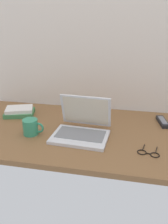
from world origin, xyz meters
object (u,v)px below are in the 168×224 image
object	(u,v)px
laptop	(82,127)
remote_control_near	(163,122)
eyeglasses	(148,153)
book_stack	(20,112)
coffee_mug	(31,127)

from	to	relation	value
laptop	remote_control_near	distance (m)	0.54
laptop	remote_control_near	xyz separation A→B (m)	(0.47, 0.25, -0.03)
laptop	eyeglasses	xyz separation A→B (m)	(0.37, -0.13, -0.04)
eyeglasses	book_stack	size ratio (longest dim) A/B	0.54
eyeglasses	book_stack	world-z (taller)	book_stack
coffee_mug	book_stack	size ratio (longest dim) A/B	0.56
remote_control_near	laptop	bearing A→B (deg)	-152.20
remote_control_near	book_stack	size ratio (longest dim) A/B	0.74
eyeglasses	book_stack	bearing A→B (deg)	158.80
coffee_mug	remote_control_near	bearing A→B (deg)	21.68
eyeglasses	remote_control_near	bearing A→B (deg)	74.39
laptop	book_stack	bearing A→B (deg)	157.90
eyeglasses	coffee_mug	bearing A→B (deg)	173.05
laptop	remote_control_near	bearing A→B (deg)	27.80
laptop	eyeglasses	world-z (taller)	laptop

